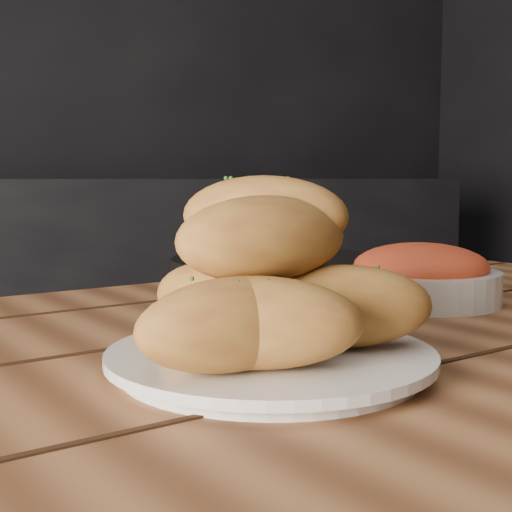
{
  "coord_description": "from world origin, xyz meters",
  "views": [
    {
      "loc": [
        -0.38,
        -0.04,
        0.9
      ],
      "look_at": [
        -0.06,
        0.42,
        0.84
      ],
      "focal_mm": 50.0,
      "sensor_mm": 36.0,
      "label": 1
    }
  ],
  "objects_px": {
    "plate": "(271,360)",
    "bread_rolls": "(265,284)",
    "bowl": "(420,276)",
    "table": "(319,457)",
    "skillet": "(281,273)"
  },
  "relations": [
    {
      "from": "plate",
      "to": "bread_rolls",
      "type": "bearing_deg",
      "value": -153.98
    },
    {
      "from": "plate",
      "to": "bowl",
      "type": "xyz_separation_m",
      "value": [
        0.34,
        0.15,
        0.02
      ]
    },
    {
      "from": "table",
      "to": "bowl",
      "type": "height_order",
      "value": "bowl"
    },
    {
      "from": "bowl",
      "to": "skillet",
      "type": "bearing_deg",
      "value": 115.35
    },
    {
      "from": "bread_rolls",
      "to": "plate",
      "type": "bearing_deg",
      "value": 26.02
    },
    {
      "from": "table",
      "to": "skillet",
      "type": "height_order",
      "value": "skillet"
    },
    {
      "from": "bowl",
      "to": "plate",
      "type": "bearing_deg",
      "value": -156.23
    },
    {
      "from": "skillet",
      "to": "bowl",
      "type": "relative_size",
      "value": 2.21
    },
    {
      "from": "plate",
      "to": "table",
      "type": "bearing_deg",
      "value": 25.57
    },
    {
      "from": "plate",
      "to": "skillet",
      "type": "relative_size",
      "value": 0.61
    },
    {
      "from": "plate",
      "to": "bread_rolls",
      "type": "distance_m",
      "value": 0.06
    },
    {
      "from": "bread_rolls",
      "to": "bowl",
      "type": "distance_m",
      "value": 0.38
    },
    {
      "from": "plate",
      "to": "skillet",
      "type": "bearing_deg",
      "value": 51.69
    },
    {
      "from": "bread_rolls",
      "to": "table",
      "type": "bearing_deg",
      "value": 25.61
    },
    {
      "from": "bread_rolls",
      "to": "skillet",
      "type": "bearing_deg",
      "value": 51.12
    }
  ]
}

